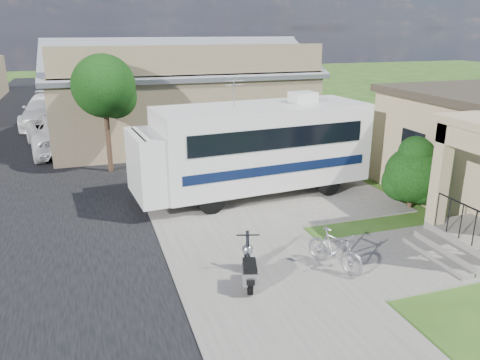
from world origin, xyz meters
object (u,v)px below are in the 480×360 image
object	(u,v)px
shrub	(413,172)
pickup_truck	(62,131)
bicycle	(335,252)
van	(48,110)
scooter	(249,268)
garden_hose	(423,237)
motorhome	(254,146)

from	to	relation	value
shrub	pickup_truck	distance (m)	15.71
bicycle	van	distance (m)	21.94
shrub	pickup_truck	xyz separation A→B (m)	(-10.69, 11.51, -0.33)
bicycle	shrub	bearing A→B (deg)	10.93
shrub	scooter	xyz separation A→B (m)	(-6.43, -2.89, -0.76)
shrub	bicycle	bearing A→B (deg)	-146.49
pickup_truck	van	xyz separation A→B (m)	(-0.94, 6.32, 0.02)
shrub	bicycle	distance (m)	5.20
pickup_truck	garden_hose	xyz separation A→B (m)	(9.49, -13.65, -0.78)
scooter	van	size ratio (longest dim) A/B	0.24
pickup_truck	motorhome	bearing A→B (deg)	117.33
motorhome	van	xyz separation A→B (m)	(-7.32, 15.14, -0.83)
motorhome	scooter	distance (m)	6.11
motorhome	shrub	distance (m)	5.11
motorhome	garden_hose	size ratio (longest dim) A/B	18.77
shrub	garden_hose	bearing A→B (deg)	-119.19
pickup_truck	van	size ratio (longest dim) A/B	1.02
motorhome	bicycle	distance (m)	5.68
shrub	van	distance (m)	21.29
motorhome	shrub	size ratio (longest dim) A/B	3.42
scooter	bicycle	distance (m)	2.14
shrub	motorhome	bearing A→B (deg)	147.98
shrub	scooter	size ratio (longest dim) A/B	1.59
shrub	scooter	distance (m)	7.09
motorhome	garden_hose	bearing A→B (deg)	-62.36
garden_hose	bicycle	bearing A→B (deg)	-167.23
scooter	bicycle	world-z (taller)	scooter
van	garden_hose	xyz separation A→B (m)	(10.43, -19.97, -0.80)
motorhome	bicycle	world-z (taller)	motorhome
bicycle	garden_hose	xyz separation A→B (m)	(3.10, 0.70, -0.38)
scooter	pickup_truck	distance (m)	15.02
pickup_truck	garden_hose	bearing A→B (deg)	116.26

